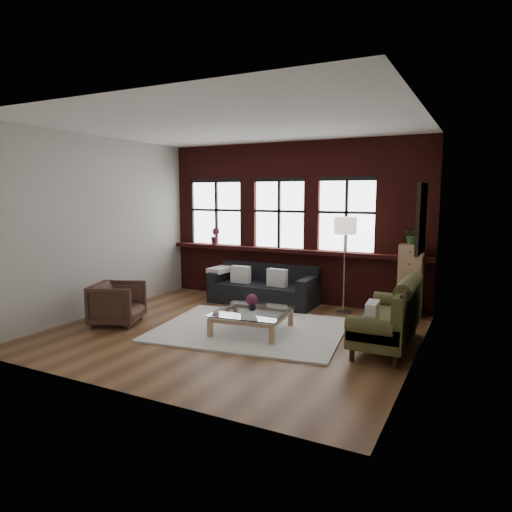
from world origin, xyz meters
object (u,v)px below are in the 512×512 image
at_px(dark_sofa, 263,285).
at_px(floor_lamp, 344,262).
at_px(coffee_table, 252,322).
at_px(drawer_chest, 411,281).
at_px(vintage_settee, 386,313).
at_px(armchair, 118,304).
at_px(vase, 252,306).

xyz_separation_m(dark_sofa, floor_lamp, (1.64, 0.00, 0.57)).
distance_m(dark_sofa, coffee_table, 1.95).
bearing_deg(drawer_chest, vintage_settee, -91.45).
xyz_separation_m(armchair, vase, (2.22, 0.60, 0.07)).
bearing_deg(coffee_table, floor_lamp, 62.56).
xyz_separation_m(vase, drawer_chest, (2.06, 2.15, 0.22)).
bearing_deg(floor_lamp, coffee_table, -117.44).
xyz_separation_m(dark_sofa, vintage_settee, (2.70, -1.52, 0.10)).
bearing_deg(coffee_table, vintage_settee, 8.24).
distance_m(armchair, coffee_table, 2.31).
relative_size(vintage_settee, vase, 13.52).
bearing_deg(coffee_table, dark_sofa, 111.00).
distance_m(dark_sofa, drawer_chest, 2.79).
bearing_deg(drawer_chest, dark_sofa, -172.92).
bearing_deg(vintage_settee, vase, -171.76).
bearing_deg(dark_sofa, coffee_table, -69.00).
relative_size(dark_sofa, vintage_settee, 1.16).
bearing_deg(floor_lamp, vase, -117.44).
distance_m(coffee_table, vase, 0.25).
distance_m(drawer_chest, floor_lamp, 1.20).
relative_size(vase, drawer_chest, 0.10).
height_order(drawer_chest, floor_lamp, floor_lamp).
bearing_deg(drawer_chest, armchair, -147.21).
relative_size(dark_sofa, drawer_chest, 1.63).
relative_size(vase, floor_lamp, 0.07).
distance_m(vintage_settee, coffee_table, 2.05).
bearing_deg(vase, dark_sofa, 111.00).
relative_size(armchair, coffee_table, 0.71).
xyz_separation_m(dark_sofa, vase, (0.70, -1.81, 0.04)).
bearing_deg(armchair, floor_lamp, -73.84).
distance_m(vase, floor_lamp, 2.11).
distance_m(vintage_settee, armchair, 4.33).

